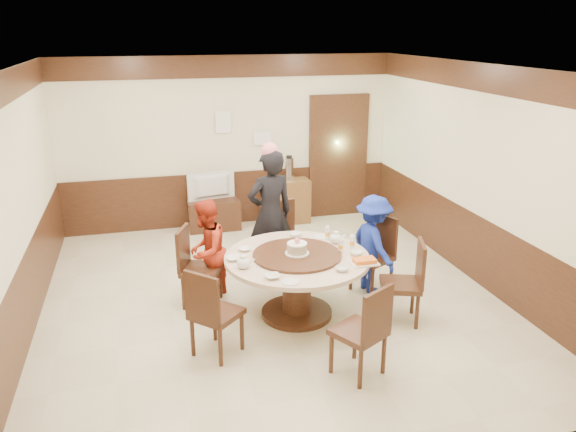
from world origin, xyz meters
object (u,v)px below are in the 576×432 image
object	(u,v)px
birthday_cake	(297,248)
tv_stand	(214,214)
person_red	(206,251)
television	(213,187)
thermos	(289,169)
person_blue	(373,244)
side_cabinet	(286,201)
person_standing	(270,214)
banquet_table	(297,273)
shrimp_platter	(364,262)

from	to	relation	value
birthday_cake	tv_stand	bearing A→B (deg)	99.43
person_red	television	world-z (taller)	person_red
person_red	birthday_cake	xyz separation A→B (m)	(0.96, -0.66, 0.20)
birthday_cake	thermos	bearing A→B (deg)	76.61
tv_stand	thermos	world-z (taller)	thermos
person_blue	birthday_cake	distance (m)	1.20
side_cabinet	person_standing	bearing A→B (deg)	-109.91
banquet_table	person_blue	size ratio (longest dim) A/B	1.31
person_blue	television	size ratio (longest dim) A/B	1.57
birthday_cake	shrimp_platter	world-z (taller)	birthday_cake
side_cabinet	thermos	size ratio (longest dim) A/B	2.11
banquet_table	side_cabinet	bearing A→B (deg)	77.61
banquet_table	shrimp_platter	size ratio (longest dim) A/B	5.52
shrimp_platter	television	bearing A→B (deg)	108.17
person_blue	tv_stand	size ratio (longest dim) A/B	1.48
birthday_cake	tv_stand	world-z (taller)	birthday_cake
side_cabinet	birthday_cake	bearing A→B (deg)	-102.38
person_standing	person_blue	bearing A→B (deg)	134.26
person_red	shrimp_platter	world-z (taller)	person_red
banquet_table	birthday_cake	bearing A→B (deg)	-6.88
tv_stand	television	world-z (taller)	television
banquet_table	thermos	distance (m)	3.36
person_blue	side_cabinet	bearing A→B (deg)	-1.17
shrimp_platter	banquet_table	bearing A→B (deg)	148.29
banquet_table	person_standing	bearing A→B (deg)	91.65
banquet_table	side_cabinet	xyz separation A→B (m)	(0.71, 3.25, -0.16)
tv_stand	banquet_table	bearing A→B (deg)	-80.58
thermos	birthday_cake	bearing A→B (deg)	-103.39
person_standing	shrimp_platter	distance (m)	1.73
person_standing	shrimp_platter	size ratio (longest dim) A/B	5.81
shrimp_platter	person_blue	bearing A→B (deg)	60.59
birthday_cake	side_cabinet	xyz separation A→B (m)	(0.71, 3.25, -0.47)
banquet_table	person_standing	world-z (taller)	person_standing
person_standing	person_red	bearing A→B (deg)	18.42
banquet_table	television	size ratio (longest dim) A/B	2.07
television	person_blue	bearing A→B (deg)	109.19
tv_stand	thermos	xyz separation A→B (m)	(1.31, 0.03, 0.69)
person_blue	tv_stand	world-z (taller)	person_blue
person_standing	side_cabinet	xyz separation A→B (m)	(0.75, 2.06, -0.50)
banquet_table	birthday_cake	xyz separation A→B (m)	(0.00, -0.00, 0.31)
person_blue	thermos	size ratio (longest dim) A/B	3.32
person_blue	shrimp_platter	xyz separation A→B (m)	(-0.45, -0.81, 0.15)
person_standing	side_cabinet	distance (m)	2.25
shrimp_platter	thermos	distance (m)	3.66
banquet_table	side_cabinet	distance (m)	3.33
thermos	person_standing	bearing A→B (deg)	-111.38
person_standing	television	size ratio (longest dim) A/B	2.18
shrimp_platter	tv_stand	size ratio (longest dim) A/B	0.35
shrimp_platter	tv_stand	xyz separation A→B (m)	(-1.19, 3.62, -0.53)
person_red	person_blue	size ratio (longest dim) A/B	1.02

